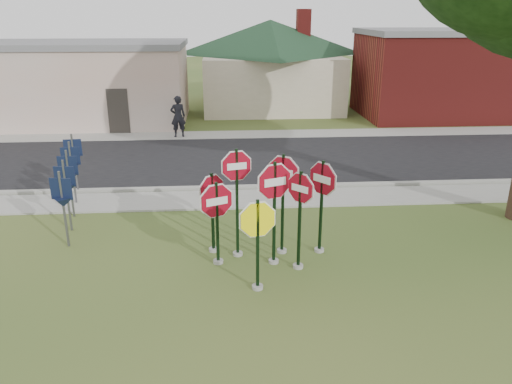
{
  "coord_description": "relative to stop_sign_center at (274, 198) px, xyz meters",
  "views": [
    {
      "loc": [
        -1.02,
        -9.31,
        5.63
      ],
      "look_at": [
        -0.24,
        2.0,
        1.53
      ],
      "focal_mm": 35.0,
      "sensor_mm": 36.0,
      "label": 1
    }
  ],
  "objects": [
    {
      "name": "ground",
      "position": [
        -0.13,
        -1.24,
        -1.65
      ],
      "size": [
        120.0,
        120.0,
        0.0
      ],
      "primitive_type": "plane",
      "color": "#324F1D",
      "rests_on": "ground"
    },
    {
      "name": "sidewalk_near",
      "position": [
        -0.13,
        4.26,
        -1.62
      ],
      "size": [
        60.0,
        1.6,
        0.06
      ],
      "primitive_type": "cube",
      "color": "gray",
      "rests_on": "ground"
    },
    {
      "name": "road",
      "position": [
        -0.13,
        8.76,
        -1.63
      ],
      "size": [
        60.0,
        7.0,
        0.04
      ],
      "primitive_type": "cube",
      "color": "black",
      "rests_on": "ground"
    },
    {
      "name": "sidewalk_far",
      "position": [
        -0.13,
        13.06,
        -1.62
      ],
      "size": [
        60.0,
        1.6,
        0.06
      ],
      "primitive_type": "cube",
      "color": "gray",
      "rests_on": "ground"
    },
    {
      "name": "curb",
      "position": [
        -0.13,
        5.26,
        -1.58
      ],
      "size": [
        60.0,
        0.2,
        0.14
      ],
      "primitive_type": "cube",
      "color": "gray",
      "rests_on": "ground"
    },
    {
      "name": "stop_sign_center",
      "position": [
        0.0,
        0.0,
        0.0
      ],
      "size": [
        1.09,
        0.45,
        2.62
      ],
      "color": "gray",
      "rests_on": "ground"
    },
    {
      "name": "stop_sign_yellow",
      "position": [
        -0.47,
        -1.16,
        -0.36
      ],
      "size": [
        1.08,
        0.25,
        2.17
      ],
      "color": "gray",
      "rests_on": "ground"
    },
    {
      "name": "stop_sign_left",
      "position": [
        -1.32,
        0.08,
        -0.37
      ],
      "size": [
        1.04,
        0.47,
        2.14
      ],
      "color": "gray",
      "rests_on": "ground"
    },
    {
      "name": "stop_sign_right",
      "position": [
        0.55,
        -0.29,
        -0.16
      ],
      "size": [
        0.68,
        0.71,
        2.46
      ],
      "color": "gray",
      "rests_on": "ground"
    },
    {
      "name": "stop_sign_back_right",
      "position": [
        0.26,
        0.54,
        -0.0
      ],
      "size": [
        0.95,
        0.59,
        2.64
      ],
      "color": "gray",
      "rests_on": "ground"
    },
    {
      "name": "stop_sign_back_left",
      "position": [
        -0.84,
        0.45,
        0.09
      ],
      "size": [
        0.98,
        0.27,
        2.79
      ],
      "color": "gray",
      "rests_on": "ground"
    },
    {
      "name": "stop_sign_far_right",
      "position": [
        1.2,
        0.51,
        -0.12
      ],
      "size": [
        0.71,
        0.9,
        2.47
      ],
      "color": "gray",
      "rests_on": "ground"
    },
    {
      "name": "stop_sign_far_left",
      "position": [
        -1.43,
        0.72,
        -0.37
      ],
      "size": [
        0.79,
        0.69,
        2.14
      ],
      "color": "gray",
      "rests_on": "ground"
    },
    {
      "name": "route_sign_row",
      "position": [
        -5.53,
        3.26,
        -0.43
      ],
      "size": [
        1.43,
        4.63,
        2.0
      ],
      "color": "#59595E",
      "rests_on": "ground"
    },
    {
      "name": "building_stucco",
      "position": [
        -9.12,
        16.75,
        0.5
      ],
      "size": [
        12.2,
        6.2,
        4.2
      ],
      "color": "beige",
      "rests_on": "ground"
    },
    {
      "name": "building_house",
      "position": [
        1.88,
        20.76,
        2.0
      ],
      "size": [
        11.6,
        11.6,
        6.2
      ],
      "color": "beige",
      "rests_on": "ground"
    },
    {
      "name": "building_brick",
      "position": [
        11.87,
        17.25,
        0.75
      ],
      "size": [
        10.2,
        6.2,
        4.75
      ],
      "color": "maroon",
      "rests_on": "ground"
    },
    {
      "name": "pedestrian",
      "position": [
        -3.2,
        12.78,
        -0.63
      ],
      "size": [
        0.79,
        0.61,
        1.93
      ],
      "primitive_type": "imported",
      "rotation": [
        0.0,
        0.0,
        3.37
      ],
      "color": "black",
      "rests_on": "sidewalk_far"
    }
  ]
}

